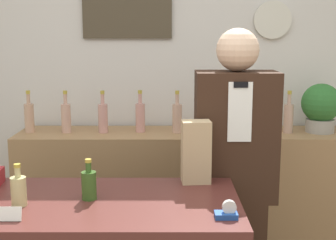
% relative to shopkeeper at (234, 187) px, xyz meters
% --- Properties ---
extents(back_wall, '(5.20, 0.09, 2.70)m').
position_rel_shopkeeper_xyz_m(back_wall, '(-0.42, 1.00, 0.52)').
color(back_wall, silver).
rests_on(back_wall, ground_plane).
extents(back_shelf, '(2.28, 0.45, 0.98)m').
position_rel_shopkeeper_xyz_m(back_shelf, '(-0.23, 0.71, -0.34)').
color(back_shelf, '#9E754C').
rests_on(back_shelf, ground_plane).
extents(shopkeeper, '(0.42, 0.27, 1.67)m').
position_rel_shopkeeper_xyz_m(shopkeeper, '(0.00, 0.00, 0.00)').
color(shopkeeper, '#331E14').
rests_on(shopkeeper, ground_plane).
extents(potted_plant, '(0.26, 0.26, 0.33)m').
position_rel_shopkeeper_xyz_m(potted_plant, '(0.68, 0.71, 0.33)').
color(potted_plant, '#9E998E').
rests_on(potted_plant, back_shelf).
extents(paper_bag, '(0.15, 0.11, 0.31)m').
position_rel_shopkeeper_xyz_m(paper_bag, '(-0.22, -0.19, 0.24)').
color(paper_bag, tan).
rests_on(paper_bag, display_counter).
extents(tape_dispenser, '(0.09, 0.06, 0.07)m').
position_rel_shopkeeper_xyz_m(tape_dispenser, '(-0.12, -0.65, 0.11)').
color(tape_dispenser, '#1E4799').
rests_on(tape_dispenser, display_counter).
extents(price_card_right, '(0.09, 0.02, 0.06)m').
position_rel_shopkeeper_xyz_m(price_card_right, '(-0.97, -0.68, 0.12)').
color(price_card_right, white).
rests_on(price_card_right, display_counter).
extents(counter_bottle_1, '(0.07, 0.07, 0.18)m').
position_rel_shopkeeper_xyz_m(counter_bottle_1, '(-0.98, -0.51, 0.16)').
color(counter_bottle_1, tan).
rests_on(counter_bottle_1, display_counter).
extents(counter_bottle_2, '(0.07, 0.07, 0.18)m').
position_rel_shopkeeper_xyz_m(counter_bottle_2, '(-0.70, -0.43, 0.16)').
color(counter_bottle_2, '#31541E').
rests_on(counter_bottle_2, display_counter).
extents(shelf_bottle_0, '(0.06, 0.06, 0.29)m').
position_rel_shopkeeper_xyz_m(shelf_bottle_0, '(-1.29, 0.71, 0.26)').
color(shelf_bottle_0, tan).
rests_on(shelf_bottle_0, back_shelf).
extents(shelf_bottle_1, '(0.06, 0.06, 0.29)m').
position_rel_shopkeeper_xyz_m(shelf_bottle_1, '(-1.04, 0.70, 0.26)').
color(shelf_bottle_1, tan).
rests_on(shelf_bottle_1, back_shelf).
extents(shelf_bottle_2, '(0.06, 0.06, 0.29)m').
position_rel_shopkeeper_xyz_m(shelf_bottle_2, '(-0.79, 0.70, 0.26)').
color(shelf_bottle_2, tan).
rests_on(shelf_bottle_2, back_shelf).
extents(shelf_bottle_3, '(0.06, 0.06, 0.29)m').
position_rel_shopkeeper_xyz_m(shelf_bottle_3, '(-0.54, 0.72, 0.26)').
color(shelf_bottle_3, tan).
rests_on(shelf_bottle_3, back_shelf).
extents(shelf_bottle_4, '(0.06, 0.06, 0.29)m').
position_rel_shopkeeper_xyz_m(shelf_bottle_4, '(-0.29, 0.70, 0.26)').
color(shelf_bottle_4, tan).
rests_on(shelf_bottle_4, back_shelf).
extents(shelf_bottle_5, '(0.06, 0.06, 0.29)m').
position_rel_shopkeeper_xyz_m(shelf_bottle_5, '(-0.04, 0.72, 0.26)').
color(shelf_bottle_5, tan).
rests_on(shelf_bottle_5, back_shelf).
extents(shelf_bottle_6, '(0.06, 0.06, 0.29)m').
position_rel_shopkeeper_xyz_m(shelf_bottle_6, '(0.21, 0.70, 0.26)').
color(shelf_bottle_6, tan).
rests_on(shelf_bottle_6, back_shelf).
extents(shelf_bottle_7, '(0.06, 0.06, 0.29)m').
position_rel_shopkeeper_xyz_m(shelf_bottle_7, '(0.46, 0.69, 0.26)').
color(shelf_bottle_7, tan).
rests_on(shelf_bottle_7, back_shelf).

